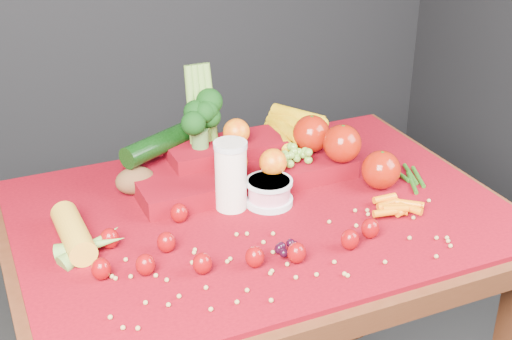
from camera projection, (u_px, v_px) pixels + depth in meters
name	position (u px, v px, depth m)	size (l,w,h in m)	color
table	(260.00, 250.00, 1.63)	(1.10, 0.80, 0.75)	#3B1B0D
red_cloth	(260.00, 211.00, 1.58)	(1.05, 0.75, 0.01)	maroon
milk_glass	(231.00, 173.00, 1.55)	(0.07, 0.07, 0.16)	white
yogurt_bowl	(269.00, 191.00, 1.59)	(0.11, 0.11, 0.06)	silver
strawberry_scatter	(219.00, 245.00, 1.40)	(0.58, 0.28, 0.05)	#8E0301
dark_grape_cluster	(290.00, 247.00, 1.42)	(0.06, 0.05, 0.03)	black
soybean_scatter	(301.00, 253.00, 1.41)	(0.84, 0.24, 0.01)	tan
corn_ear	(86.00, 242.00, 1.42)	(0.19, 0.23, 0.06)	gold
potato	(135.00, 180.00, 1.63)	(0.09, 0.07, 0.06)	#53371E
baby_carrot_pile	(394.00, 205.00, 1.56)	(0.17, 0.17, 0.03)	orange
green_bean_pile	(409.00, 177.00, 1.71)	(0.14, 0.12, 0.01)	#205413
produce_mound	(256.00, 154.00, 1.70)	(0.60, 0.38, 0.27)	maroon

